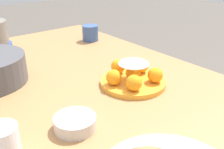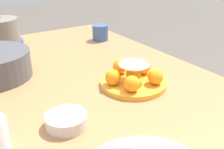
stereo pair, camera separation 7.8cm
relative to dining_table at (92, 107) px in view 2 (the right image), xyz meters
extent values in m
cylinder|color=#A87547|center=(0.69, -0.38, -0.28)|extent=(0.06, 0.06, 0.68)
cube|color=#A87547|center=(0.00, 0.00, 0.07)|extent=(1.48, 0.87, 0.03)
cylinder|color=gold|center=(-0.08, -0.12, 0.10)|extent=(0.22, 0.22, 0.02)
sphere|color=orange|center=(0.00, -0.12, 0.13)|extent=(0.05, 0.05, 0.05)
sphere|color=orange|center=(-0.06, -0.05, 0.13)|extent=(0.05, 0.05, 0.05)
sphere|color=orange|center=(-0.13, -0.07, 0.13)|extent=(0.05, 0.05, 0.05)
sphere|color=orange|center=(-0.13, -0.17, 0.13)|extent=(0.05, 0.05, 0.05)
sphere|color=orange|center=(-0.05, -0.19, 0.13)|extent=(0.05, 0.05, 0.05)
ellipsoid|color=white|center=(-0.08, -0.12, 0.16)|extent=(0.10, 0.10, 0.02)
sphere|color=orange|center=(-0.08, -0.12, 0.13)|extent=(0.05, 0.05, 0.05)
cylinder|color=beige|center=(-0.17, 0.16, 0.10)|extent=(0.11, 0.11, 0.03)
cylinder|color=olive|center=(-0.17, 0.16, 0.12)|extent=(0.08, 0.08, 0.01)
cylinder|color=#38568E|center=(0.43, -0.30, 0.13)|extent=(0.08, 0.08, 0.08)
cylinder|color=#334C99|center=(0.55, 0.16, 0.11)|extent=(0.19, 0.19, 0.04)
cylinder|color=slate|center=(0.55, 0.16, 0.18)|extent=(0.16, 0.16, 0.10)
camera|label=1|loc=(-0.65, 0.44, 0.49)|focal=42.00mm
camera|label=2|loc=(-0.70, 0.38, 0.49)|focal=42.00mm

